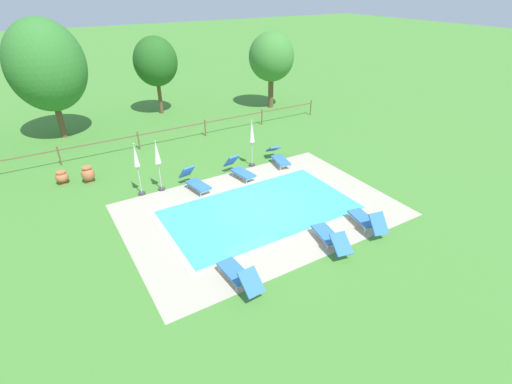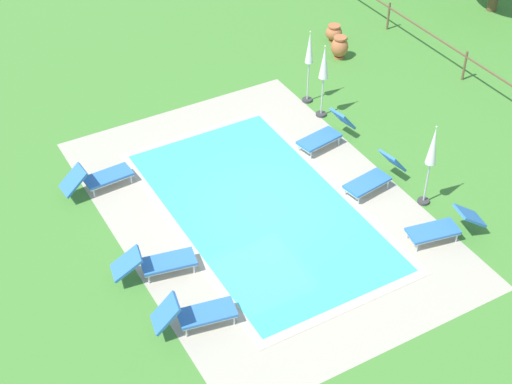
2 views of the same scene
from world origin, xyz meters
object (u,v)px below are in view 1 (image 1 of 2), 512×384
Objects in this scene: patio_umbrella_closed_deck_corner at (136,160)px; sun_lounger_north_near_steps at (278,157)px; terracotta_urn_by_tree at (62,177)px; sun_lounger_north_far at (195,181)px; patio_umbrella_closed_row_mid_west at (252,135)px; sun_lounger_south_near_corner at (240,170)px; sun_lounger_north_mid at (330,237)px; tree_centre at (156,62)px; terracotta_urn_near_fence at (88,174)px; sun_lounger_south_mid at (367,220)px; tree_west_mid at (46,66)px; tree_far_west at (271,57)px; patio_umbrella_closed_row_west at (157,156)px; sun_lounger_north_end at (239,275)px.

sun_lounger_north_near_steps is at bearing -3.82° from patio_umbrella_closed_deck_corner.
sun_lounger_north_near_steps is 3.30× the size of terracotta_urn_by_tree.
sun_lounger_north_far is 0.78× the size of patio_umbrella_closed_row_mid_west.
sun_lounger_north_near_steps is 1.08× the size of sun_lounger_south_near_corner.
sun_lounger_north_mid is 1.08× the size of sun_lounger_north_far.
tree_centre is (0.02, 18.37, 3.22)m from sun_lounger_north_mid.
terracotta_urn_near_fence is (-7.57, 2.42, -1.26)m from patio_umbrella_closed_row_mid_west.
patio_umbrella_closed_row_mid_west is 0.47× the size of tree_centre.
patio_umbrella_closed_deck_corner is at bearing -45.63° from terracotta_urn_by_tree.
sun_lounger_south_near_corner is at bearing -26.41° from terracotta_urn_by_tree.
sun_lounger_north_near_steps is at bearing 7.03° from sun_lounger_south_near_corner.
sun_lounger_south_mid is at bearing -55.54° from sun_lounger_north_far.
terracotta_urn_near_fence is at bearing -88.55° from tree_west_mid.
terracotta_urn_by_tree is at bearing 133.24° from sun_lounger_south_mid.
terracotta_urn_by_tree is (-7.49, 3.72, -0.05)m from sun_lounger_south_near_corner.
patio_umbrella_closed_deck_corner is 14.96m from tree_far_west.
sun_lounger_south_mid is at bearing -72.39° from sun_lounger_south_near_corner.
patio_umbrella_closed_row_west is at bearing 176.23° from sun_lounger_north_near_steps.
sun_lounger_south_near_corner reaches higher than sun_lounger_north_near_steps.
patio_umbrella_closed_deck_corner is at bearing 176.18° from sun_lounger_north_near_steps.
sun_lounger_north_mid is 1.92m from sun_lounger_south_mid.
patio_umbrella_closed_row_mid_west reaches higher than terracotta_urn_near_fence.
patio_umbrella_closed_row_west is (-6.20, 0.41, 1.32)m from sun_lounger_north_near_steps.
tree_west_mid is (-8.61, 16.79, 3.82)m from sun_lounger_south_mid.
tree_far_west reaches higher than terracotta_urn_near_fence.
sun_lounger_south_mid reaches higher than sun_lounger_north_near_steps.
patio_umbrella_closed_deck_corner is at bearing 175.89° from patio_umbrella_closed_row_west.
sun_lounger_north_end is at bearing -101.66° from tree_centre.
tree_west_mid reaches higher than tree_far_west.
sun_lounger_north_near_steps is at bearing -3.77° from patio_umbrella_closed_row_west.
patio_umbrella_closed_deck_corner is 10.13m from tree_west_mid.
tree_centre is (-2.36, 11.57, 3.22)m from sun_lounger_north_near_steps.
sun_lounger_south_mid is 7.37m from patio_umbrella_closed_row_mid_west.
tree_west_mid reaches higher than sun_lounger_south_near_corner.
sun_lounger_north_end is 7.50m from patio_umbrella_closed_deck_corner.
sun_lounger_north_far is 13.91m from tree_far_west.
sun_lounger_south_mid is 0.29× the size of tree_west_mid.
sun_lounger_north_far reaches higher than sun_lounger_south_near_corner.
terracotta_urn_by_tree is (-9.98, 3.41, -0.02)m from sun_lounger_north_near_steps.
patio_umbrella_closed_deck_corner is 4.32m from terracotta_urn_by_tree.
terracotta_urn_near_fence is (-8.43, 9.62, 0.04)m from sun_lounger_south_mid.
terracotta_urn_near_fence is at bearing 162.24° from patio_umbrella_closed_row_mid_west.
sun_lounger_north_far is 6.66m from sun_lounger_north_end.
sun_lounger_north_end is at bearing -74.34° from terracotta_urn_near_fence.
sun_lounger_north_far is at bearing -67.87° from tree_west_mid.
terracotta_urn_by_tree is at bearing 161.31° from patio_umbrella_closed_row_mid_west.
sun_lounger_south_near_corner is 7.16m from terracotta_urn_near_fence.
sun_lounger_north_end is 0.38× the size of tree_centre.
sun_lounger_north_far is 0.99× the size of sun_lounger_south_mid.
sun_lounger_north_far is at bearing -167.03° from patio_umbrella_closed_row_mid_west.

